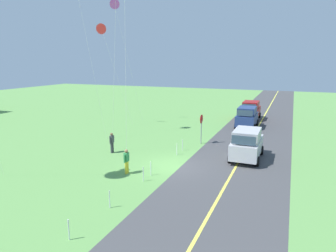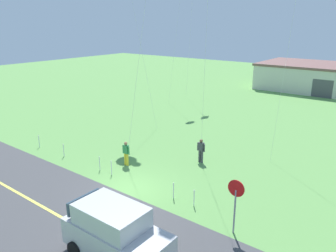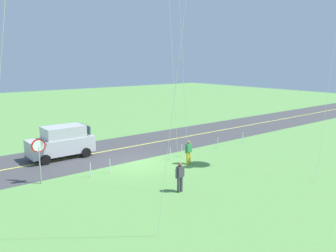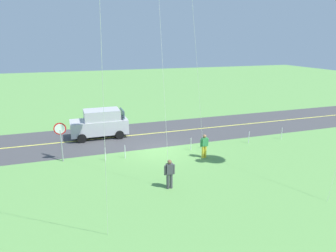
% 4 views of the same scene
% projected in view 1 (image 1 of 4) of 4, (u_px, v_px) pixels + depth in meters
% --- Properties ---
extents(ground_plane, '(120.00, 120.00, 0.10)m').
position_uv_depth(ground_plane, '(173.00, 167.00, 21.09)').
color(ground_plane, '#60994C').
extents(asphalt_road, '(120.00, 7.00, 0.00)m').
position_uv_depth(asphalt_road, '(232.00, 174.00, 19.61)').
color(asphalt_road, '#424244').
rests_on(asphalt_road, ground).
extents(road_centre_stripe, '(120.00, 0.16, 0.00)m').
position_uv_depth(road_centre_stripe, '(232.00, 174.00, 19.61)').
color(road_centre_stripe, '#E5E04C').
rests_on(road_centre_stripe, asphalt_road).
extents(car_suv_foreground, '(4.40, 2.12, 2.24)m').
position_uv_depth(car_suv_foreground, '(247.00, 144.00, 22.41)').
color(car_suv_foreground, '#B7B7BC').
rests_on(car_suv_foreground, ground).
extents(car_parked_east_far, '(4.40, 2.12, 2.24)m').
position_uv_depth(car_parked_east_far, '(251.00, 110.00, 37.72)').
color(car_parked_east_far, maroon).
rests_on(car_parked_east_far, ground).
extents(car_parked_east_near, '(4.40, 2.12, 2.24)m').
position_uv_depth(car_parked_east_near, '(247.00, 117.00, 33.15)').
color(car_parked_east_near, navy).
rests_on(car_parked_east_near, ground).
extents(stop_sign, '(0.76, 0.08, 2.56)m').
position_uv_depth(stop_sign, '(201.00, 123.00, 26.48)').
color(stop_sign, gray).
rests_on(stop_sign, ground).
extents(person_adult_near, '(0.58, 0.22, 1.60)m').
position_uv_depth(person_adult_near, '(127.00, 161.00, 19.53)').
color(person_adult_near, yellow).
rests_on(person_adult_near, ground).
extents(person_adult_companion, '(0.58, 0.22, 1.60)m').
position_uv_depth(person_adult_companion, '(112.00, 142.00, 23.99)').
color(person_adult_companion, '#3F3F47').
rests_on(person_adult_companion, ground).
extents(kite_green_far, '(1.20, 3.64, 10.95)m').
position_uv_depth(kite_green_far, '(101.00, 29.00, 32.48)').
color(kite_green_far, silver).
rests_on(kite_green_far, ground).
extents(kite_cyan_top, '(1.83, 3.13, 13.82)m').
position_uv_depth(kite_cyan_top, '(115.00, 5.00, 34.12)').
color(kite_cyan_top, silver).
rests_on(kite_cyan_top, ground).
extents(fence_post_0, '(0.05, 0.05, 0.90)m').
position_uv_depth(fence_post_0, '(69.00, 230.00, 12.30)').
color(fence_post_0, silver).
rests_on(fence_post_0, ground).
extents(fence_post_1, '(0.05, 0.05, 0.90)m').
position_uv_depth(fence_post_1, '(110.00, 199.00, 15.00)').
color(fence_post_1, silver).
rests_on(fence_post_1, ground).
extents(fence_post_2, '(0.05, 0.05, 0.90)m').
position_uv_depth(fence_post_2, '(143.00, 174.00, 18.33)').
color(fence_post_2, silver).
rests_on(fence_post_2, ground).
extents(fence_post_3, '(0.05, 0.05, 0.90)m').
position_uv_depth(fence_post_3, '(151.00, 168.00, 19.29)').
color(fence_post_3, silver).
rests_on(fence_post_3, ground).
extents(fence_post_4, '(0.05, 0.05, 0.90)m').
position_uv_depth(fence_post_4, '(177.00, 149.00, 23.54)').
color(fence_post_4, silver).
rests_on(fence_post_4, ground).
extents(fence_post_5, '(0.05, 0.05, 0.90)m').
position_uv_depth(fence_post_5, '(182.00, 145.00, 24.70)').
color(fence_post_5, silver).
rests_on(fence_post_5, ground).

